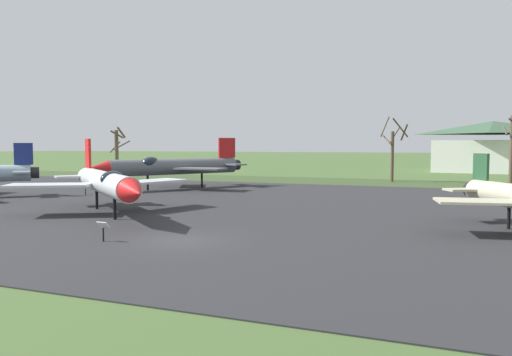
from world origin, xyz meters
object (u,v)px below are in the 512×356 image
Objects in this scene: info_placard_front_left at (85,190)px; jet_fighter_front_left at (172,166)px; visitor_building at (492,147)px; jet_fighter_front_right at (106,182)px; info_placard_front_right at (103,229)px.

jet_fighter_front_left is at bearing 62.77° from info_placard_front_left.
jet_fighter_front_left reaches higher than info_placard_front_left.
visitor_building is (34.07, 49.48, 1.82)m from jet_fighter_front_left.
jet_fighter_front_right is at bearing -112.59° from visitor_building.
info_placard_front_left is 14.28m from jet_fighter_front_right.
jet_fighter_front_right is 73.23m from visitor_building.
visitor_building reaches higher than jet_fighter_front_right.
jet_fighter_front_left reaches higher than jet_fighter_front_right.
info_placard_front_left is 23.62m from info_placard_front_right.
info_placard_front_left is 0.06× the size of jet_fighter_front_right.
info_placard_front_right is at bearing -52.54° from jet_fighter_front_right.
jet_fighter_front_left is at bearing 108.19° from jet_fighter_front_right.
jet_fighter_front_left is 19.06m from jet_fighter_front_right.
info_placard_front_right is at bearing -47.50° from info_placard_front_left.
jet_fighter_front_left is 15.97× the size of info_placard_front_right.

